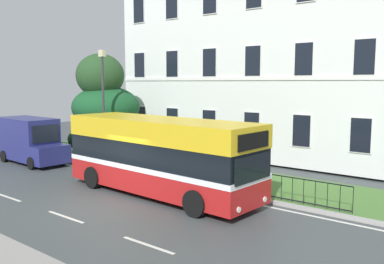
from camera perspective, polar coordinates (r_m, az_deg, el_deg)
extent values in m
cube|color=#404647|center=(16.32, -11.73, -9.94)|extent=(60.00, 56.00, 0.06)
cube|color=silver|center=(18.75, -3.05, -7.47)|extent=(54.00, 0.14, 0.01)
cube|color=silver|center=(18.61, -24.09, -8.19)|extent=(2.00, 0.12, 0.01)
cube|color=silver|center=(15.28, -17.03, -11.13)|extent=(2.00, 0.12, 0.01)
cube|color=silver|center=(12.36, -6.09, -15.24)|extent=(2.00, 0.12, 0.01)
cube|color=#9E9E99|center=(19.08, -2.11, -7.04)|extent=(57.00, 0.24, 0.12)
cube|color=#4A7734|center=(20.80, 1.98, -5.87)|extent=(57.00, 4.28, 0.12)
cube|color=silver|center=(28.08, 10.40, 9.73)|extent=(17.87, 8.84, 11.96)
cube|color=white|center=(24.22, 5.30, 7.35)|extent=(17.87, 0.06, 0.20)
cube|color=#2D333D|center=(24.45, 5.19, -1.21)|extent=(1.10, 0.06, 2.20)
cube|color=white|center=(29.09, -7.13, 1.89)|extent=(1.05, 0.04, 1.73)
cube|color=black|center=(29.07, -7.16, 1.89)|extent=(0.95, 0.03, 1.63)
cube|color=white|center=(27.04, -2.71, 1.56)|extent=(1.05, 0.04, 1.73)
cube|color=black|center=(27.03, -2.74, 1.56)|extent=(0.95, 0.03, 1.63)
cube|color=white|center=(25.18, 2.38, 1.17)|extent=(1.05, 0.04, 1.73)
cube|color=black|center=(25.17, 2.36, 1.16)|extent=(0.95, 0.03, 1.63)
cube|color=white|center=(23.56, 8.24, 0.71)|extent=(1.05, 0.04, 1.73)
cube|color=black|center=(23.54, 8.21, 0.70)|extent=(0.95, 0.03, 1.63)
cube|color=white|center=(22.21, 14.88, 0.17)|extent=(1.05, 0.04, 1.73)
cube|color=black|center=(22.19, 14.86, 0.17)|extent=(0.95, 0.03, 1.63)
cube|color=white|center=(21.20, 22.26, -0.42)|extent=(1.05, 0.04, 1.73)
cube|color=black|center=(21.18, 22.24, -0.43)|extent=(0.95, 0.03, 1.63)
cube|color=white|center=(29.00, -7.24, 9.15)|extent=(1.05, 0.04, 1.73)
cube|color=black|center=(28.99, -7.27, 9.15)|extent=(0.95, 0.03, 1.63)
cube|color=white|center=(26.95, -2.76, 9.37)|extent=(1.05, 0.04, 1.73)
cube|color=black|center=(26.94, -2.79, 9.37)|extent=(0.95, 0.03, 1.63)
cube|color=white|center=(25.09, 2.43, 9.56)|extent=(1.05, 0.04, 1.73)
cube|color=black|center=(25.07, 2.40, 9.56)|extent=(0.95, 0.03, 1.63)
cube|color=white|center=(23.45, 8.40, 9.68)|extent=(1.05, 0.04, 1.73)
cube|color=black|center=(23.43, 8.37, 9.68)|extent=(0.95, 0.03, 1.63)
cube|color=white|center=(22.10, 15.18, 9.69)|extent=(1.05, 0.04, 1.73)
cube|color=black|center=(22.08, 15.16, 9.69)|extent=(0.95, 0.03, 1.63)
cube|color=white|center=(21.09, 22.72, 9.54)|extent=(1.05, 0.04, 1.73)
cube|color=black|center=(21.07, 22.70, 9.55)|extent=(0.95, 0.03, 1.63)
cube|color=white|center=(29.38, -7.35, 16.33)|extent=(1.05, 0.04, 1.73)
cube|color=black|center=(29.37, -7.38, 16.34)|extent=(0.95, 0.03, 1.63)
cube|color=white|center=(27.36, -2.81, 17.09)|extent=(1.05, 0.04, 1.73)
cube|color=black|center=(27.34, -2.83, 17.10)|extent=(0.95, 0.03, 1.63)
cube|color=black|center=(19.87, -4.27, -3.52)|extent=(18.03, 0.04, 0.04)
cube|color=black|center=(20.04, -4.25, -5.96)|extent=(18.03, 0.04, 0.04)
cylinder|color=black|center=(26.83, -18.54, -2.17)|extent=(0.02, 0.02, 0.95)
cylinder|color=black|center=(26.45, -18.01, -2.27)|extent=(0.02, 0.02, 0.95)
cylinder|color=black|center=(26.08, -17.46, -2.38)|extent=(0.02, 0.02, 0.95)
cylinder|color=black|center=(25.71, -16.90, -2.49)|extent=(0.02, 0.02, 0.95)
cylinder|color=black|center=(25.34, -16.32, -2.60)|extent=(0.02, 0.02, 0.95)
cylinder|color=black|center=(24.98, -15.72, -2.72)|extent=(0.02, 0.02, 0.95)
cylinder|color=black|center=(24.62, -15.11, -2.84)|extent=(0.02, 0.02, 0.95)
cylinder|color=black|center=(24.26, -14.47, -2.96)|extent=(0.02, 0.02, 0.95)
cylinder|color=black|center=(23.91, -13.82, -3.08)|extent=(0.02, 0.02, 0.95)
cylinder|color=black|center=(23.56, -13.15, -3.21)|extent=(0.02, 0.02, 0.95)
cylinder|color=black|center=(23.21, -12.46, -3.34)|extent=(0.02, 0.02, 0.95)
cylinder|color=black|center=(22.87, -11.75, -3.48)|extent=(0.02, 0.02, 0.95)
cylinder|color=black|center=(22.52, -11.02, -3.62)|extent=(0.02, 0.02, 0.95)
cylinder|color=black|center=(22.19, -10.26, -3.76)|extent=(0.02, 0.02, 0.95)
cylinder|color=black|center=(21.86, -9.48, -3.90)|extent=(0.02, 0.02, 0.95)
cylinder|color=black|center=(21.53, -8.67, -4.05)|extent=(0.02, 0.02, 0.95)
cylinder|color=black|center=(21.20, -7.85, -4.21)|extent=(0.02, 0.02, 0.95)
cylinder|color=black|center=(20.89, -6.99, -4.36)|extent=(0.02, 0.02, 0.95)
cylinder|color=black|center=(20.57, -6.11, -4.53)|extent=(0.02, 0.02, 0.95)
cylinder|color=black|center=(20.26, -5.20, -4.69)|extent=(0.02, 0.02, 0.95)
cylinder|color=black|center=(19.96, -4.26, -4.86)|extent=(0.02, 0.02, 0.95)
cylinder|color=black|center=(19.66, -3.29, -5.03)|extent=(0.02, 0.02, 0.95)
cylinder|color=black|center=(19.37, -2.30, -5.21)|extent=(0.02, 0.02, 0.95)
cylinder|color=black|center=(19.08, -1.27, -5.39)|extent=(0.02, 0.02, 0.95)
cylinder|color=black|center=(18.80, -0.21, -5.57)|extent=(0.02, 0.02, 0.95)
cylinder|color=black|center=(18.53, 0.88, -5.76)|extent=(0.02, 0.02, 0.95)
cylinder|color=black|center=(18.27, 2.01, -5.95)|extent=(0.02, 0.02, 0.95)
cylinder|color=black|center=(18.01, 3.16, -6.14)|extent=(0.02, 0.02, 0.95)
cylinder|color=black|center=(17.76, 4.35, -6.34)|extent=(0.02, 0.02, 0.95)
cylinder|color=black|center=(17.52, 5.58, -6.54)|extent=(0.02, 0.02, 0.95)
cylinder|color=black|center=(17.28, 6.84, -6.74)|extent=(0.02, 0.02, 0.95)
cylinder|color=black|center=(17.06, 8.14, -6.94)|extent=(0.02, 0.02, 0.95)
cylinder|color=black|center=(16.84, 9.47, -7.15)|extent=(0.02, 0.02, 0.95)
cylinder|color=black|center=(16.63, 10.84, -7.35)|extent=(0.02, 0.02, 0.95)
cylinder|color=black|center=(16.44, 12.24, -7.56)|extent=(0.02, 0.02, 0.95)
cylinder|color=black|center=(16.25, 13.67, -7.77)|extent=(0.02, 0.02, 0.95)
cylinder|color=black|center=(16.07, 15.14, -7.98)|extent=(0.02, 0.02, 0.95)
cylinder|color=black|center=(15.91, 16.64, -8.18)|extent=(0.02, 0.02, 0.95)
cylinder|color=black|center=(15.75, 18.18, -8.39)|extent=(0.02, 0.02, 0.95)
cylinder|color=black|center=(15.61, 19.74, -8.59)|extent=(0.02, 0.02, 0.95)
cylinder|color=black|center=(15.48, 21.34, -8.79)|extent=(0.02, 0.02, 0.95)
cylinder|color=#423328|center=(26.60, -11.87, -1.46)|extent=(0.37, 0.37, 1.47)
ellipsoid|color=#214D27|center=(26.51, -12.34, -0.86)|extent=(4.14, 4.14, 2.17)
ellipsoid|color=#174C26|center=(26.42, -11.78, 3.39)|extent=(4.21, 4.21, 2.63)
ellipsoid|color=#234522|center=(26.27, -12.55, 7.62)|extent=(2.95, 2.95, 2.68)
cube|color=#AE1A1A|center=(17.27, -4.44, -6.08)|extent=(9.16, 2.96, 1.05)
cube|color=white|center=(17.17, -4.46, -4.51)|extent=(9.18, 2.98, 0.20)
cube|color=black|center=(17.07, -4.47, -2.75)|extent=(9.08, 2.92, 0.99)
cube|color=gold|center=(16.94, -4.50, 0.35)|extent=(9.16, 2.96, 0.87)
cube|color=black|center=(14.24, 8.44, -4.95)|extent=(0.16, 2.13, 0.91)
cube|color=black|center=(14.07, 8.51, -1.23)|extent=(0.15, 1.82, 0.56)
cylinder|color=silver|center=(15.21, 10.03, -9.14)|extent=(0.05, 0.20, 0.20)
cylinder|color=silver|center=(13.90, 6.50, -10.62)|extent=(0.05, 0.20, 0.20)
cylinder|color=black|center=(16.36, 6.07, -7.93)|extent=(0.97, 0.35, 0.96)
cylinder|color=black|center=(14.51, 0.43, -9.82)|extent=(0.97, 0.35, 0.96)
cylinder|color=black|center=(20.29, -7.87, -5.04)|extent=(0.97, 0.35, 0.96)
cylinder|color=black|center=(18.84, -13.50, -6.10)|extent=(0.97, 0.35, 0.96)
cube|color=navy|center=(23.77, -18.89, -3.01)|extent=(1.09, 1.96, 1.00)
cube|color=navy|center=(25.86, -21.73, -0.81)|extent=(4.10, 2.10, 2.38)
cube|color=black|center=(24.03, -19.57, -0.23)|extent=(0.13, 1.53, 0.97)
cylinder|color=black|center=(24.64, -17.47, -3.51)|extent=(0.69, 0.25, 0.68)
cylinder|color=black|center=(23.76, -21.26, -4.04)|extent=(0.69, 0.25, 0.68)
cylinder|color=black|center=(27.40, -20.98, -2.62)|extent=(0.69, 0.25, 0.68)
cylinder|color=black|center=(26.62, -24.47, -3.06)|extent=(0.69, 0.25, 0.68)
cylinder|color=black|center=(30.86, -24.84, -1.86)|extent=(0.60, 0.19, 0.60)
cylinder|color=#333338|center=(23.48, -12.12, 2.90)|extent=(0.14, 0.14, 5.92)
cube|color=beige|center=(23.48, -12.31, 10.57)|extent=(0.36, 0.24, 0.36)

